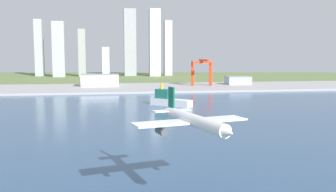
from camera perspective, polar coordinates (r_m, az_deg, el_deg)
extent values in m
plane|color=#607341|center=(317.01, -4.53, -1.86)|extent=(2400.00, 2400.00, 0.00)
cube|color=#2D4C70|center=(257.94, -3.45, -3.68)|extent=(840.00, 360.00, 0.15)
cube|color=#9E9C9D|center=(505.39, -6.25, 1.24)|extent=(840.00, 140.00, 2.50)
cylinder|color=white|center=(110.27, 3.86, -3.71)|extent=(12.22, 35.32, 3.73)
cone|color=white|center=(93.85, 9.21, -5.52)|extent=(4.44, 4.85, 3.55)
cube|color=white|center=(111.92, 3.44, -3.85)|extent=(36.11, 16.12, 0.50)
cube|color=#0C5947|center=(123.96, 0.52, -0.69)|extent=(1.52, 4.25, 8.96)
cube|color=white|center=(124.40, 0.52, -2.23)|extent=(13.26, 6.86, 0.36)
cylinder|color=#4C4F54|center=(116.08, 8.05, -4.57)|extent=(3.20, 5.32, 2.05)
cylinder|color=#4C4F54|center=(107.35, -1.05, -5.39)|extent=(3.20, 5.32, 2.05)
cube|color=white|center=(329.08, 0.48, -0.99)|extent=(34.15, 34.16, 6.14)
cube|color=#1E6B59|center=(333.09, -0.67, 0.34)|extent=(15.36, 15.36, 8.23)
cylinder|color=yellow|center=(333.66, -0.95, 1.49)|extent=(2.17, 2.17, 4.91)
cube|color=red|center=(520.49, 3.88, 3.26)|extent=(2.20, 2.20, 31.21)
cube|color=red|center=(526.90, 6.62, 3.27)|extent=(2.20, 2.20, 31.21)
cube|color=red|center=(528.28, 3.68, 3.31)|extent=(2.20, 2.20, 31.21)
cube|color=red|center=(534.60, 6.39, 3.32)|extent=(2.20, 2.20, 31.21)
cube|color=red|center=(526.86, 5.17, 5.14)|extent=(28.28, 10.00, 2.80)
cube|color=red|center=(515.68, 5.49, 5.43)|extent=(2.60, 46.00, 2.60)
cube|color=white|center=(526.51, -10.29, 2.33)|extent=(50.14, 33.11, 15.09)
cube|color=gray|center=(526.05, -10.30, 3.22)|extent=(51.14, 33.77, 1.20)
cube|color=#99BCD1|center=(557.57, 10.57, 2.29)|extent=(33.78, 24.47, 10.42)
cube|color=gray|center=(557.23, 10.58, 2.89)|extent=(34.46, 24.96, 1.20)
cube|color=#A2A6AD|center=(867.42, -18.99, 6.92)|extent=(16.75, 23.01, 122.16)
cube|color=#A2A8AB|center=(817.15, -16.29, 6.83)|extent=(24.83, 15.01, 114.91)
cube|color=#949896|center=(831.58, -12.89, 6.42)|extent=(15.21, 27.94, 100.87)
cube|color=silver|center=(844.87, -9.42, 5.20)|extent=(15.46, 26.14, 63.19)
cube|color=#93989E|center=(838.11, -5.80, 8.07)|extent=(25.95, 27.57, 145.60)
cube|color=silver|center=(821.97, -2.04, 8.08)|extent=(23.02, 27.30, 144.12)
cube|color=#A8A5AD|center=(844.04, -0.01, 7.28)|extent=(16.71, 21.21, 121.98)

